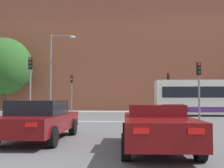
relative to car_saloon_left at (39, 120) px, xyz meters
name	(u,v)px	position (x,y,z in m)	size (l,w,h in m)	color
stop_line_strip	(112,122)	(2.07, 8.12, -0.71)	(7.88, 0.30, 0.01)	silver
far_pavement	(120,112)	(2.07, 21.65, -0.71)	(68.75, 2.50, 0.01)	#A09B91
brick_civic_building	(145,45)	(5.58, 31.66, 8.70)	(44.70, 13.27, 20.33)	brown
car_saloon_left	(39,120)	(0.00, 0.00, 0.00)	(2.04, 4.72, 1.38)	#600C0F
car_roadster_right	(156,126)	(3.88, -1.60, -0.05)	(1.95, 4.62, 1.27)	#600C0F
bus_crossing_lead	(216,97)	(10.44, 14.54, 0.88)	(10.09, 2.65, 2.97)	silver
traffic_light_near_right	(199,81)	(7.61, 8.64, 1.84)	(0.26, 0.31, 3.76)	slate
traffic_light_near_left	(30,78)	(-3.49, 8.80, 2.13)	(0.26, 0.31, 4.23)	slate
traffic_light_far_left	(72,87)	(-3.26, 21.30, 2.01)	(0.26, 0.31, 4.03)	slate
traffic_light_far_right	(168,86)	(7.42, 21.25, 2.14)	(0.26, 0.31, 4.25)	slate
street_lamp_junction	(55,66)	(-3.15, 13.80, 3.55)	(2.20, 0.36, 6.93)	slate
pedestrian_waiting	(167,102)	(7.34, 22.21, 0.31)	(0.45, 0.36, 1.74)	brown
pedestrian_walking_east	(173,103)	(7.88, 21.14, 0.21)	(0.43, 0.44, 1.60)	brown
tree_by_building	(5,66)	(-11.41, 22.30, 4.54)	(6.35, 6.35, 8.60)	#4C3823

